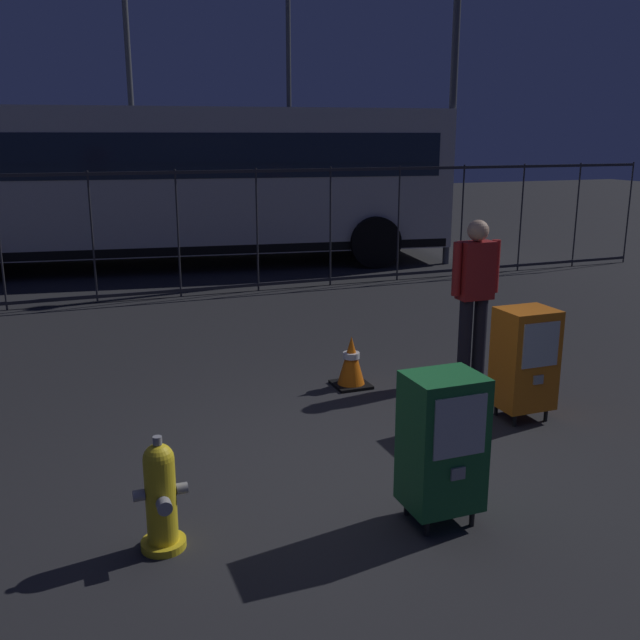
# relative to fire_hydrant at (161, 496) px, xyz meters

# --- Properties ---
(ground_plane) EXTENTS (60.00, 60.00, 0.00)m
(ground_plane) POSITION_rel_fire_hydrant_xyz_m (1.39, 0.51, -0.35)
(ground_plane) COLOR #262628
(fire_hydrant) EXTENTS (0.33, 0.32, 0.75)m
(fire_hydrant) POSITION_rel_fire_hydrant_xyz_m (0.00, 0.00, 0.00)
(fire_hydrant) COLOR yellow
(fire_hydrant) RESTS_ON ground_plane
(newspaper_box_primary) EXTENTS (0.48, 0.42, 1.02)m
(newspaper_box_primary) POSITION_rel_fire_hydrant_xyz_m (1.77, -0.32, 0.22)
(newspaper_box_primary) COLOR black
(newspaper_box_primary) RESTS_ON ground_plane
(newspaper_box_secondary) EXTENTS (0.48, 0.42, 1.02)m
(newspaper_box_secondary) POSITION_rel_fire_hydrant_xyz_m (3.37, 0.97, 0.22)
(newspaper_box_secondary) COLOR black
(newspaper_box_secondary) RESTS_ON ground_plane
(pedestrian) EXTENTS (0.55, 0.22, 1.67)m
(pedestrian) POSITION_rel_fire_hydrant_xyz_m (3.57, 2.14, 0.60)
(pedestrian) COLOR black
(pedestrian) RESTS_ON ground_plane
(traffic_cone) EXTENTS (0.36, 0.36, 0.53)m
(traffic_cone) POSITION_rel_fire_hydrant_xyz_m (2.27, 2.32, -0.09)
(traffic_cone) COLOR black
(traffic_cone) RESTS_ON ground_plane
(fence_barrier) EXTENTS (18.03, 0.04, 2.00)m
(fence_barrier) POSITION_rel_fire_hydrant_xyz_m (1.39, 7.17, 0.67)
(fence_barrier) COLOR #2D2D33
(fence_barrier) RESTS_ON ground_plane
(bus_near) EXTENTS (10.75, 3.93, 3.00)m
(bus_near) POSITION_rel_fire_hydrant_xyz_m (1.93, 10.17, 1.36)
(bus_near) COLOR beige
(bus_near) RESTS_ON ground_plane
(bus_far) EXTENTS (10.63, 3.26, 3.00)m
(bus_far) POSITION_rel_fire_hydrant_xyz_m (3.20, 14.34, 1.36)
(bus_far) COLOR #4C5156
(bus_far) RESTS_ON ground_plane
(street_light_near_left) EXTENTS (0.32, 0.32, 6.78)m
(street_light_near_left) POSITION_rel_fire_hydrant_xyz_m (6.51, 16.94, 3.60)
(street_light_near_left) COLOR #4C4F54
(street_light_near_left) RESTS_ON ground_plane
(street_light_near_right) EXTENTS (0.32, 0.32, 8.27)m
(street_light_near_right) POSITION_rel_fire_hydrant_xyz_m (1.69, 14.86, 4.36)
(street_light_near_right) COLOR #4C4F54
(street_light_near_right) RESTS_ON ground_plane
(street_light_far_right) EXTENTS (0.32, 0.32, 6.60)m
(street_light_far_right) POSITION_rel_fire_hydrant_xyz_m (6.93, 8.33, 3.50)
(street_light_far_right) COLOR #4C4F54
(street_light_far_right) RESTS_ON ground_plane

